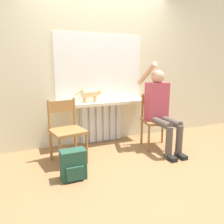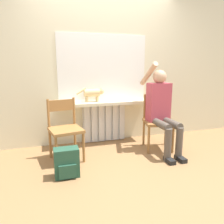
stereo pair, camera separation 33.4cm
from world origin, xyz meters
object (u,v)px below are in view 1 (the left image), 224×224
at_px(chair_left, 67,129).
at_px(cat, 91,93).
at_px(person, 160,106).
at_px(backpack, 73,165).
at_px(chair_right, 156,119).

distance_m(chair_left, cat, 0.84).
bearing_deg(person, backpack, -164.50).
height_order(chair_right, cat, cat).
height_order(chair_left, person, person).
bearing_deg(cat, chair_right, -28.19).
bearing_deg(person, cat, 146.22).
distance_m(cat, backpack, 1.37).
distance_m(person, backpack, 1.63).
height_order(chair_right, person, person).
relative_size(chair_right, person, 0.62).
xyz_separation_m(person, cat, (-0.92, 0.62, 0.18)).
height_order(chair_right, backpack, chair_right).
bearing_deg(chair_left, chair_right, -10.53).
bearing_deg(cat, backpack, -118.65).
relative_size(chair_left, backpack, 2.41).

